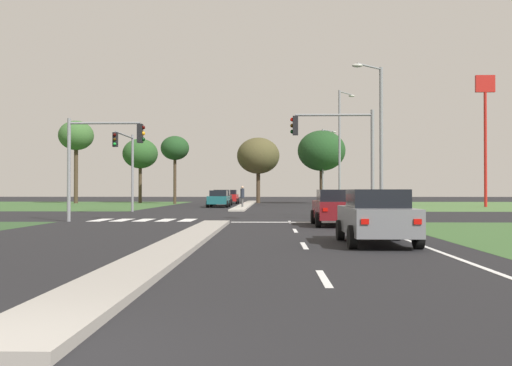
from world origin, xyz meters
name	(u,v)px	position (x,y,z in m)	size (l,w,h in m)	color
ground_plane	(229,216)	(0.00, 30.00, 0.00)	(200.00, 200.00, 0.00)	black
grass_verge_far_left	(5,205)	(-25.50, 54.50, 0.00)	(35.00, 35.00, 0.01)	#385B2D
grass_verge_far_right	(493,205)	(25.50, 54.50, 0.00)	(35.00, 35.00, 0.01)	#476B38
median_island_near	(180,244)	(0.00, 11.00, 0.07)	(1.20, 22.00, 0.14)	gray
median_island_far	(247,204)	(0.00, 55.00, 0.07)	(1.20, 36.00, 0.14)	#ADA89E
lane_dash_near	(324,278)	(3.50, 5.18, 0.01)	(0.14, 2.00, 0.01)	silver
lane_dash_second	(304,246)	(3.50, 11.18, 0.01)	(0.14, 2.00, 0.01)	silver
lane_dash_third	(295,231)	(3.50, 17.18, 0.01)	(0.14, 2.00, 0.01)	silver
lane_dash_fourth	(290,222)	(3.50, 23.18, 0.01)	(0.14, 2.00, 0.01)	silver
edge_line_right	(416,243)	(6.85, 12.00, 0.01)	(0.14, 24.00, 0.01)	silver
stop_bar_near	(296,222)	(3.80, 23.00, 0.01)	(6.40, 0.50, 0.01)	silver
crosswalk_bar_near	(101,220)	(-6.40, 24.80, 0.01)	(0.70, 2.80, 0.01)	silver
crosswalk_bar_second	(122,220)	(-5.25, 24.80, 0.01)	(0.70, 2.80, 0.01)	silver
crosswalk_bar_third	(144,220)	(-4.10, 24.80, 0.01)	(0.70, 2.80, 0.01)	silver
crosswalk_bar_fourth	(166,220)	(-2.95, 24.80, 0.01)	(0.70, 2.80, 0.01)	silver
crosswalk_bar_fifth	(188,220)	(-1.80, 24.80, 0.01)	(0.70, 2.80, 0.01)	silver
car_grey_near	(376,216)	(5.62, 11.66, 0.81)	(1.98, 4.23, 1.60)	slate
car_black_second	(222,198)	(-2.40, 52.72, 0.82)	(1.95, 4.17, 1.61)	black
car_teal_third	(219,199)	(-2.25, 47.49, 0.79)	(1.97, 4.44, 1.55)	#19565B
car_red_fourth	(230,197)	(-2.18, 60.59, 0.82)	(2.00, 4.44, 1.62)	#A31919
car_maroon_fifth	(336,207)	(5.47, 20.49, 0.82)	(2.06, 4.40, 1.60)	maroon
traffic_signal_near_left	(97,151)	(-6.15, 23.40, 3.56)	(3.94, 0.32, 5.20)	gray
traffic_signal_near_right	(342,145)	(6.12, 23.40, 3.81)	(4.17, 0.32, 5.57)	gray
traffic_signal_far_left	(126,157)	(-7.60, 34.79, 3.91)	(0.32, 5.02, 5.65)	gray
street_lamp_second	(379,133)	(8.41, 26.06, 4.68)	(1.88, 1.64, 8.29)	gray
street_lamp_third	(341,143)	(8.70, 45.25, 5.74)	(1.69, 2.02, 10.34)	gray
street_lamp_fourth	(324,162)	(8.73, 61.36, 4.87)	(1.85, 1.75, 8.65)	gray
pedestrian_at_median	(242,194)	(0.11, 43.91, 1.23)	(0.34, 0.34, 1.80)	#4C4C4C
fastfood_pole_sign	(485,111)	(22.71, 49.08, 8.97)	(1.80, 0.40, 12.39)	red
treeline_near	(76,136)	(-20.76, 62.64, 8.01)	(4.14, 4.14, 9.89)	#423323
treeline_second	(140,154)	(-13.53, 64.82, 6.04)	(4.30, 4.30, 7.91)	#423323
treeline_third	(175,149)	(-8.51, 60.49, 6.36)	(3.27, 3.27, 7.83)	#423323
treeline_fourth	(258,156)	(1.00, 65.16, 5.79)	(5.24, 5.24, 8.05)	#423323
treeline_fifth	(321,151)	(8.49, 62.01, 6.18)	(5.58, 5.58, 8.58)	#423323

